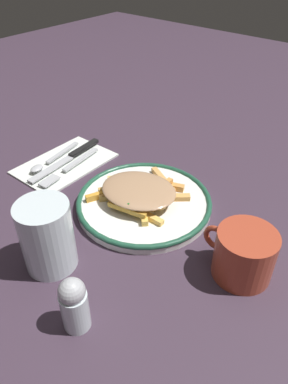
# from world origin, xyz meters

# --- Properties ---
(ground_plane) EXTENTS (2.60, 2.60, 0.00)m
(ground_plane) POSITION_xyz_m (0.00, 0.00, 0.00)
(ground_plane) COLOR #3C2C3B
(plate) EXTENTS (0.26, 0.26, 0.02)m
(plate) POSITION_xyz_m (0.00, 0.00, 0.01)
(plate) COLOR white
(plate) RESTS_ON ground_plane
(fries_heap) EXTENTS (0.18, 0.18, 0.03)m
(fries_heap) POSITION_xyz_m (0.01, 0.00, 0.03)
(fries_heap) COLOR #E29848
(fries_heap) RESTS_ON plate
(napkin) EXTENTS (0.14, 0.21, 0.01)m
(napkin) POSITION_xyz_m (0.23, -0.00, 0.00)
(napkin) COLOR white
(napkin) RESTS_ON ground_plane
(fork) EXTENTS (0.04, 0.18, 0.01)m
(fork) POSITION_xyz_m (0.20, 0.01, 0.01)
(fork) COLOR silver
(fork) RESTS_ON napkin
(knife) EXTENTS (0.03, 0.21, 0.01)m
(knife) POSITION_xyz_m (0.24, -0.02, 0.01)
(knife) COLOR black
(knife) RESTS_ON napkin
(spoon) EXTENTS (0.04, 0.15, 0.01)m
(spoon) POSITION_xyz_m (0.26, 0.03, 0.01)
(spoon) COLOR silver
(spoon) RESTS_ON napkin
(water_glass) EXTENTS (0.08, 0.08, 0.12)m
(water_glass) POSITION_xyz_m (0.02, 0.21, 0.06)
(water_glass) COLOR silver
(water_glass) RESTS_ON ground_plane
(coffee_mug) EXTENTS (0.12, 0.09, 0.08)m
(coffee_mug) POSITION_xyz_m (-0.22, 0.03, 0.04)
(coffee_mug) COLOR #B3432B
(coffee_mug) RESTS_ON ground_plane
(salt_shaker) EXTENTS (0.04, 0.04, 0.09)m
(salt_shaker) POSITION_xyz_m (-0.09, 0.25, 0.04)
(salt_shaker) COLOR silver
(salt_shaker) RESTS_ON ground_plane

